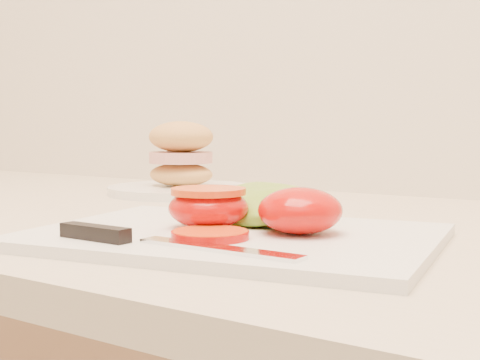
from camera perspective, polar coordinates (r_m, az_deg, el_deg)
The scene contains 7 objects.
cutting_board at distance 0.60m, azimuth -0.54°, elevation -4.87°, with size 0.35×0.25×0.01m, color silver.
tomato_half_dome at distance 0.58m, azimuth 5.15°, elevation -2.61°, with size 0.07×0.07×0.04m, color red.
tomato_half_cut at distance 0.61m, azimuth -2.71°, elevation -2.22°, with size 0.07×0.07×0.04m.
tomato_slice_0 at distance 0.56m, azimuth -2.56°, elevation -4.67°, with size 0.06×0.06×0.01m, color #FB4F10.
lettuce_leaf_0 at distance 0.66m, azimuth 0.93°, elevation -2.09°, with size 0.16×0.11×0.03m, color #75A42B.
knife at distance 0.54m, azimuth -8.45°, elevation -4.96°, with size 0.22×0.04×0.01m.
sandwich_plate at distance 1.00m, azimuth -5.06°, elevation 0.99°, with size 0.22×0.22×0.11m.
Camera 1 is at (-0.25, 1.06, 1.04)m, focal length 50.00 mm.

